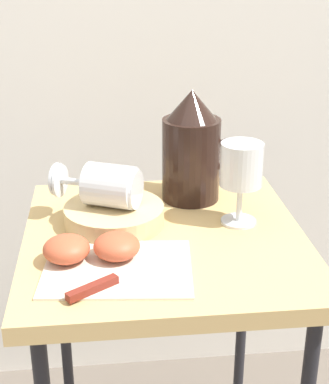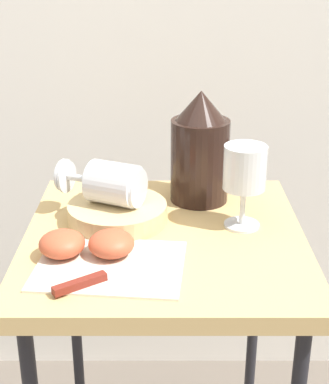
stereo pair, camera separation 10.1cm
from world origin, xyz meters
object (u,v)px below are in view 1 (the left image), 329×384
object	(u,v)px
table	(164,272)
basket_tray	(114,215)
wine_glass_tipped_near	(109,185)
pitcher	(192,156)
knife	(113,280)
apple_half_left	(66,249)
wine_glass_tipped_far	(112,187)
apple_half_right	(117,246)
wine_glass_upright	(241,169)

from	to	relation	value
table	basket_tray	distance (m)	0.14
wine_glass_tipped_near	pitcher	bearing A→B (deg)	30.83
basket_tray	knife	bearing A→B (deg)	-92.29
apple_half_left	wine_glass_tipped_far	bearing A→B (deg)	61.05
basket_tray	wine_glass_tipped_near	world-z (taller)	wine_glass_tipped_near
table	apple_half_right	world-z (taller)	apple_half_right
basket_tray	pitcher	bearing A→B (deg)	33.43
wine_glass_tipped_near	wine_glass_upright	bearing A→B (deg)	-5.70
table	wine_glass_tipped_near	bearing A→B (deg)	149.66
pitcher	wine_glass_tipped_far	distance (m)	0.19
pitcher	wine_glass_upright	distance (m)	0.14
pitcher	wine_glass_upright	size ratio (longest dim) A/B	1.44
wine_glass_tipped_near	apple_half_left	size ratio (longest dim) A/B	2.24
basket_tray	wine_glass_tipped_far	xyz separation A→B (m)	(-0.00, 0.01, 0.05)
apple_half_left	apple_half_right	xyz separation A→B (m)	(0.08, 0.00, 0.00)
pitcher	apple_half_right	distance (m)	0.29
apple_half_left	knife	size ratio (longest dim) A/B	0.38
table	wine_glass_tipped_far	xyz separation A→B (m)	(-0.09, 0.06, 0.15)
pitcher	wine_glass_upright	xyz separation A→B (m)	(0.07, -0.12, 0.02)
wine_glass_tipped_near	knife	size ratio (longest dim) A/B	0.85
basket_tray	pitcher	distance (m)	0.20
table	apple_half_right	size ratio (longest dim) A/B	9.56
pitcher	knife	bearing A→B (deg)	-117.70
pitcher	wine_glass_tipped_far	size ratio (longest dim) A/B	1.33
basket_tray	pitcher	world-z (taller)	pitcher
wine_glass_tipped_near	apple_half_left	world-z (taller)	wine_glass_tipped_near
pitcher	wine_glass_tipped_near	world-z (taller)	pitcher
knife	table	bearing A→B (deg)	59.33
wine_glass_tipped_far	apple_half_left	bearing A→B (deg)	-118.95
table	apple_half_right	bearing A→B (deg)	-136.24
apple_half_left	apple_half_right	distance (m)	0.08
basket_tray	knife	world-z (taller)	basket_tray
table	wine_glass_upright	xyz separation A→B (m)	(0.14, 0.03, 0.18)
table	wine_glass_upright	world-z (taller)	wine_glass_upright
wine_glass_upright	pitcher	bearing A→B (deg)	120.00
wine_glass_upright	apple_half_right	world-z (taller)	wine_glass_upright
apple_half_left	apple_half_right	size ratio (longest dim) A/B	1.00
basket_tray	apple_half_left	xyz separation A→B (m)	(-0.08, -0.13, 0.01)
pitcher	apple_half_right	size ratio (longest dim) A/B	2.93
table	apple_half_left	size ratio (longest dim) A/B	9.56
apple_half_right	knife	xyz separation A→B (m)	(-0.01, -0.08, -0.02)
apple_half_right	knife	bearing A→B (deg)	-96.32
wine_glass_tipped_near	basket_tray	bearing A→B (deg)	-30.38
pitcher	wine_glass_tipped_near	xyz separation A→B (m)	(-0.16, -0.10, -0.01)
wine_glass_tipped_near	wine_glass_tipped_far	distance (m)	0.01
table	wine_glass_upright	bearing A→B (deg)	12.87
basket_tray	wine_glass_upright	world-z (taller)	wine_glass_upright
wine_glass_tipped_near	apple_half_right	size ratio (longest dim) A/B	2.24
basket_tray	wine_glass_upright	distance (m)	0.24
table	wine_glass_tipped_near	xyz separation A→B (m)	(-0.09, 0.06, 0.15)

